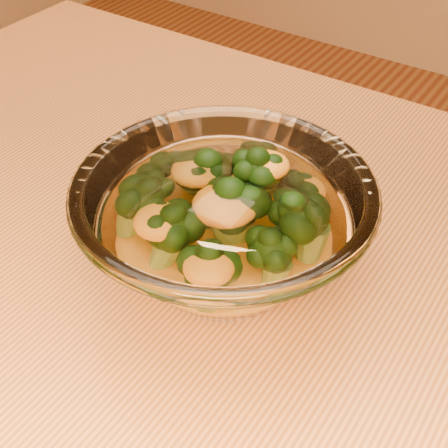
# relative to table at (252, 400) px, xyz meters

# --- Properties ---
(table) EXTENTS (1.20, 0.80, 0.75)m
(table) POSITION_rel_table_xyz_m (0.00, 0.00, 0.00)
(table) COLOR #C5793B
(table) RESTS_ON ground
(glass_bowl) EXTENTS (0.23, 0.23, 0.10)m
(glass_bowl) POSITION_rel_table_xyz_m (-0.05, 0.03, 0.15)
(glass_bowl) COLOR white
(glass_bowl) RESTS_ON table
(cheese_sauce) EXTENTS (0.12, 0.12, 0.03)m
(cheese_sauce) POSITION_rel_table_xyz_m (-0.05, 0.03, 0.13)
(cheese_sauce) COLOR #FAAE15
(cheese_sauce) RESTS_ON glass_bowl
(broccoli_heap) EXTENTS (0.16, 0.16, 0.08)m
(broccoli_heap) POSITION_rel_table_xyz_m (-0.05, 0.04, 0.17)
(broccoli_heap) COLOR black
(broccoli_heap) RESTS_ON cheese_sauce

